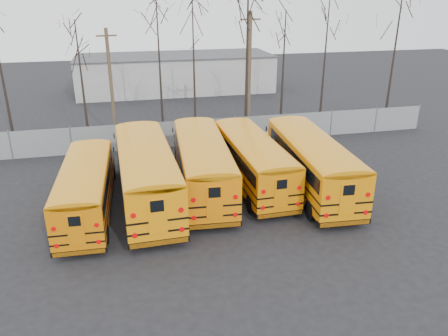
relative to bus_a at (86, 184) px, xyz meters
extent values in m
plane|color=black|center=(6.38, -2.46, -1.66)|extent=(120.00, 120.00, 0.00)
cube|color=gray|center=(6.38, 9.54, -0.66)|extent=(40.00, 0.04, 2.00)
cube|color=#B1B1AC|center=(8.38, 29.54, 0.34)|extent=(22.00, 8.00, 4.00)
cylinder|color=black|center=(-1.16, -3.16, -1.20)|extent=(0.29, 0.92, 0.91)
cylinder|color=black|center=(0.90, -3.25, -1.20)|extent=(0.29, 0.92, 0.91)
cylinder|color=black|center=(-0.85, 4.50, -1.20)|extent=(0.29, 0.92, 0.91)
cylinder|color=black|center=(1.21, 4.42, -1.20)|extent=(0.29, 0.92, 0.91)
cube|color=#D26C06|center=(-0.01, -0.24, -0.13)|extent=(2.62, 8.58, 2.15)
cube|color=#D26C06|center=(0.19, 4.78, -0.75)|extent=(2.12, 1.63, 0.91)
cube|color=black|center=(-0.02, -0.42, 0.35)|extent=(2.62, 7.67, 0.64)
cube|color=black|center=(0.02, 0.54, -0.79)|extent=(2.71, 10.15, 0.08)
cube|color=black|center=(0.02, 0.54, -0.33)|extent=(2.71, 10.15, 0.08)
cube|color=black|center=(-0.17, -4.39, -1.25)|extent=(2.34, 0.29, 0.26)
cube|color=black|center=(0.22, 5.51, -1.25)|extent=(2.20, 0.27, 0.24)
cube|color=#D26C06|center=(-0.18, -4.49, -0.15)|extent=(0.69, 0.06, 1.42)
cylinder|color=#B20505|center=(-1.05, -4.47, -0.79)|extent=(0.20, 0.04, 0.20)
cylinder|color=#B20505|center=(0.69, -4.54, -0.79)|extent=(0.20, 0.04, 0.20)
cylinder|color=#B20505|center=(-1.05, -4.47, 0.03)|extent=(0.20, 0.04, 0.20)
cylinder|color=#B20505|center=(0.69, -4.54, 0.03)|extent=(0.20, 0.04, 0.20)
cylinder|color=black|center=(1.99, -3.11, -1.12)|extent=(0.34, 1.09, 1.08)
cylinder|color=black|center=(4.44, -3.03, -1.12)|extent=(0.34, 1.09, 1.08)
cylinder|color=black|center=(1.72, 5.98, -1.12)|extent=(0.34, 1.09, 1.08)
cylinder|color=black|center=(4.17, 6.06, -1.12)|extent=(0.34, 1.09, 1.08)
cube|color=orange|center=(3.11, 0.45, 0.16)|extent=(3.01, 10.15, 2.54)
cube|color=orange|center=(2.93, 6.40, -0.58)|extent=(2.49, 1.91, 1.08)
cube|color=black|center=(3.12, 0.23, 0.72)|extent=(3.02, 9.07, 0.76)
cube|color=black|center=(3.08, 1.37, -0.63)|extent=(3.10, 12.01, 0.10)
cube|color=black|center=(3.08, 1.37, -0.09)|extent=(3.10, 12.01, 0.10)
cube|color=black|center=(3.26, -4.48, -1.17)|extent=(2.78, 0.32, 0.30)
cube|color=black|center=(2.91, 7.27, -1.17)|extent=(2.60, 0.29, 0.28)
cube|color=orange|center=(3.26, -4.60, 0.13)|extent=(0.81, 0.07, 1.68)
cylinder|color=#B20505|center=(2.23, -4.64, -0.63)|extent=(0.24, 0.05, 0.24)
cylinder|color=#B20505|center=(4.29, -4.58, -0.63)|extent=(0.24, 0.05, 0.24)
cylinder|color=#B20505|center=(2.23, -4.64, 0.34)|extent=(0.24, 0.05, 0.24)
cylinder|color=#B20505|center=(4.29, -4.58, 0.34)|extent=(0.24, 0.05, 0.24)
cylinder|color=black|center=(4.92, -2.09, -1.14)|extent=(0.36, 1.06, 1.04)
cylinder|color=black|center=(7.27, -2.26, -1.14)|extent=(0.36, 1.06, 1.04)
cylinder|color=black|center=(5.54, 6.64, -1.14)|extent=(0.36, 1.06, 1.04)
cylinder|color=black|center=(7.89, 6.48, -1.14)|extent=(0.36, 1.06, 1.04)
cube|color=orange|center=(6.33, 1.21, 0.09)|extent=(3.28, 9.85, 2.45)
cube|color=orange|center=(6.74, 6.92, -0.62)|extent=(2.46, 1.93, 1.04)
cube|color=black|center=(6.32, 1.00, 0.63)|extent=(3.25, 8.82, 0.73)
cube|color=black|center=(6.40, 2.09, -0.67)|extent=(3.44, 11.64, 0.09)
cube|color=black|center=(6.40, 2.09, -0.15)|extent=(3.44, 11.64, 0.09)
cube|color=black|center=(6.00, -3.53, -1.19)|extent=(2.68, 0.42, 0.29)
cube|color=black|center=(6.80, 7.76, -1.19)|extent=(2.51, 0.38, 0.27)
cube|color=orange|center=(5.99, -3.64, 0.06)|extent=(0.78, 0.10, 1.62)
cylinder|color=#B20505|center=(5.00, -3.58, -0.67)|extent=(0.23, 0.06, 0.23)
cylinder|color=#B20505|center=(6.98, -3.72, -0.67)|extent=(0.23, 0.06, 0.23)
cylinder|color=#B20505|center=(5.00, -3.58, 0.27)|extent=(0.23, 0.06, 0.23)
cylinder|color=#B20505|center=(6.98, -3.72, 0.27)|extent=(0.23, 0.06, 0.23)
cylinder|color=black|center=(8.31, -1.85, -1.17)|extent=(0.29, 0.99, 0.98)
cylinder|color=black|center=(10.53, -1.81, -1.17)|extent=(0.29, 0.99, 0.98)
cylinder|color=black|center=(8.16, 6.40, -1.17)|extent=(0.29, 0.99, 0.98)
cylinder|color=black|center=(10.38, 6.44, -1.17)|extent=(0.29, 0.99, 0.98)
cube|color=orange|center=(9.36, 1.36, -0.01)|extent=(2.62, 9.18, 2.31)
cube|color=orange|center=(9.27, 6.77, -0.68)|extent=(2.24, 1.71, 0.98)
cube|color=black|center=(9.37, 1.17, 0.50)|extent=(2.64, 8.20, 0.69)
cube|color=black|center=(9.35, 2.20, -0.73)|extent=(2.68, 10.87, 0.09)
cube|color=black|center=(9.35, 2.20, -0.23)|extent=(2.68, 10.87, 0.09)
cube|color=black|center=(9.44, -3.11, -1.22)|extent=(2.52, 0.26, 0.28)
cube|color=black|center=(9.25, 7.55, -1.22)|extent=(2.36, 0.24, 0.26)
cube|color=orange|center=(9.45, -3.22, -0.04)|extent=(0.74, 0.05, 1.52)
cylinder|color=#B20505|center=(8.51, -3.24, -0.73)|extent=(0.22, 0.04, 0.22)
cylinder|color=#B20505|center=(10.38, -3.21, -0.73)|extent=(0.22, 0.04, 0.22)
cylinder|color=#B20505|center=(8.51, -3.24, 0.16)|extent=(0.22, 0.04, 0.22)
cylinder|color=#B20505|center=(10.38, -3.21, 0.16)|extent=(0.22, 0.04, 0.22)
cylinder|color=black|center=(11.07, -3.29, -1.14)|extent=(0.36, 1.06, 1.05)
cylinder|color=black|center=(13.43, -3.45, -1.14)|extent=(0.36, 1.06, 1.05)
cylinder|color=black|center=(11.65, 5.48, -1.14)|extent=(0.36, 1.06, 1.05)
cylinder|color=black|center=(14.01, 5.33, -1.14)|extent=(0.36, 1.06, 1.05)
cube|color=orange|center=(12.48, 0.03, 0.10)|extent=(3.25, 9.89, 2.46)
cube|color=orange|center=(12.86, 5.77, -0.61)|extent=(2.47, 1.93, 1.05)
cube|color=black|center=(12.46, -0.18, 0.65)|extent=(3.23, 8.85, 0.73)
cube|color=black|center=(12.54, 0.91, -0.66)|extent=(3.40, 11.69, 0.09)
cube|color=black|center=(12.54, 0.91, -0.14)|extent=(3.40, 11.69, 0.09)
cube|color=black|center=(12.16, -4.73, -1.19)|extent=(2.69, 0.41, 0.29)
cube|color=black|center=(12.91, 6.61, -1.19)|extent=(2.52, 0.37, 0.27)
cube|color=orange|center=(12.16, -4.84, 0.07)|extent=(0.79, 0.09, 1.62)
cylinder|color=#B20505|center=(11.16, -4.79, -0.66)|extent=(0.23, 0.06, 0.23)
cylinder|color=#B20505|center=(13.15, -4.92, -0.66)|extent=(0.23, 0.06, 0.23)
cylinder|color=#B20505|center=(11.16, -4.79, 0.28)|extent=(0.23, 0.06, 0.23)
cylinder|color=#B20505|center=(13.15, -4.92, 0.28)|extent=(0.23, 0.06, 0.23)
cylinder|color=brown|center=(1.43, 12.73, 2.55)|extent=(0.26, 0.26, 8.41)
cube|color=brown|center=(1.43, 12.73, 6.19)|extent=(1.50, 0.27, 0.11)
cylinder|color=brown|center=(12.49, 13.14, 3.07)|extent=(0.29, 0.29, 9.45)
cube|color=brown|center=(12.49, 13.14, 7.16)|extent=(1.69, 0.26, 0.13)
cone|color=black|center=(-6.42, 14.05, 4.04)|extent=(0.26, 0.26, 11.39)
cone|color=black|center=(-0.61, 12.08, 2.86)|extent=(0.26, 0.26, 9.05)
cone|color=black|center=(5.39, 15.25, 3.84)|extent=(0.26, 0.26, 10.99)
cone|color=black|center=(7.64, 11.49, 3.56)|extent=(0.26, 0.26, 10.44)
cone|color=black|center=(11.69, 11.16, 4.66)|extent=(0.26, 0.26, 12.64)
cone|color=black|center=(15.93, 14.49, 3.08)|extent=(0.26, 0.26, 9.47)
cone|color=black|center=(20.10, 15.19, 3.67)|extent=(0.26, 0.26, 10.66)
cone|color=black|center=(25.03, 12.23, 4.41)|extent=(0.26, 0.26, 12.14)
camera|label=1|loc=(2.26, -21.52, 9.21)|focal=35.00mm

